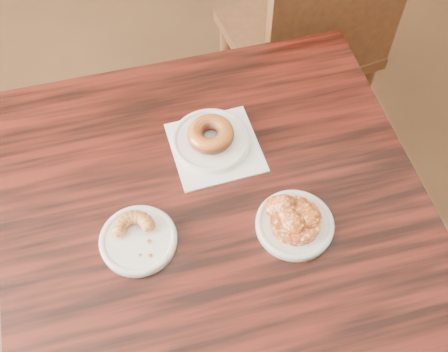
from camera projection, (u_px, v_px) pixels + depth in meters
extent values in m
plane|color=black|center=(298.00, 315.00, 1.73)|extent=(5.00, 5.00, 0.00)
cube|color=black|center=(218.00, 284.00, 1.39)|extent=(0.87, 0.87, 0.75)
cube|color=white|center=(215.00, 147.00, 1.16)|extent=(0.19, 0.19, 0.00)
cylinder|color=white|center=(211.00, 141.00, 1.16)|extent=(0.16, 0.16, 0.01)
cylinder|color=white|center=(138.00, 240.00, 1.04)|extent=(0.14, 0.14, 0.01)
cylinder|color=silver|center=(295.00, 225.00, 1.05)|extent=(0.15, 0.15, 0.01)
torus|color=brown|center=(211.00, 134.00, 1.14)|extent=(0.10, 0.10, 0.03)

